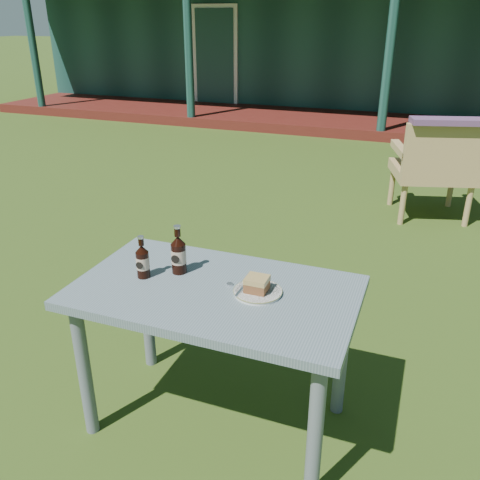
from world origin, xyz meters
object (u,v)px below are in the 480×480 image
at_px(cola_bottle_near, 179,254).
at_px(cola_bottle_far, 143,261).
at_px(plate, 258,292).
at_px(cake_slice, 257,284).
at_px(cafe_table, 215,309).
at_px(armchair_left, 436,165).

distance_m(cola_bottle_near, cola_bottle_far, 0.16).
distance_m(plate, cake_slice, 0.04).
height_order(plate, cake_slice, cake_slice).
height_order(plate, cola_bottle_far, cola_bottle_far).
height_order(cafe_table, armchair_left, armchair_left).
height_order(cola_bottle_near, cola_bottle_far, cola_bottle_near).
bearing_deg(cafe_table, cola_bottle_far, -177.13).
bearing_deg(cola_bottle_far, armchair_left, 69.91).
relative_size(plate, cola_bottle_near, 0.90).
relative_size(cafe_table, cola_bottle_far, 6.15).
bearing_deg(cafe_table, armchair_left, 75.30).
xyz_separation_m(cola_bottle_far, armchair_left, (1.17, 3.19, -0.27)).
xyz_separation_m(cake_slice, armchair_left, (0.65, 3.15, -0.24)).
bearing_deg(cola_bottle_near, cake_slice, -8.34).
distance_m(cake_slice, armchair_left, 3.23).
bearing_deg(cola_bottle_near, cola_bottle_far, -142.98).
height_order(plate, armchair_left, armchair_left).
height_order(cake_slice, armchair_left, armchair_left).
xyz_separation_m(cafe_table, armchair_left, (0.83, 3.17, -0.09)).
height_order(cafe_table, cake_slice, cake_slice).
relative_size(cafe_table, armchair_left, 1.29).
bearing_deg(cola_bottle_far, cola_bottle_near, 37.02).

